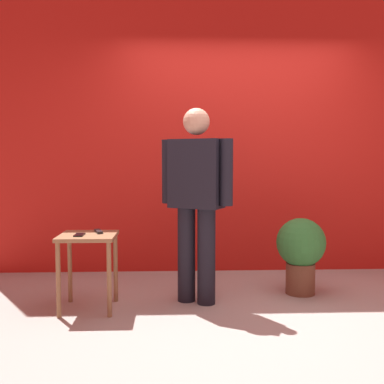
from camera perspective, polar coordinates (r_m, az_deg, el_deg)
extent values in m
plane|color=#9E9991|center=(3.69, 8.75, -15.11)|extent=(12.00, 12.00, 0.00)
cube|color=red|center=(4.97, 5.63, 9.36)|extent=(5.49, 0.12, 3.33)
cylinder|color=black|center=(3.90, -0.70, -7.83)|extent=(0.20, 0.20, 0.81)
cylinder|color=black|center=(3.82, 1.82, -8.08)|extent=(0.20, 0.20, 0.81)
cube|color=black|center=(3.78, 0.55, 2.33)|extent=(0.49, 0.40, 0.57)
cube|color=#2D4784|center=(3.88, 1.26, 2.80)|extent=(0.11, 0.07, 0.48)
cube|color=#C68CB7|center=(3.89, 1.30, 2.55)|extent=(0.04, 0.03, 0.43)
cylinder|color=black|center=(3.90, -3.02, 2.59)|extent=(0.15, 0.15, 0.54)
cylinder|color=black|center=(3.67, 4.35, 2.49)|extent=(0.15, 0.15, 0.54)
sphere|color=tan|center=(3.79, 0.56, 8.86)|extent=(0.22, 0.22, 0.22)
cube|color=olive|center=(3.74, -12.96, -5.43)|extent=(0.45, 0.45, 0.03)
cylinder|color=olive|center=(3.67, -16.47, -10.60)|extent=(0.04, 0.04, 0.58)
cylinder|color=olive|center=(3.59, -10.38, -10.80)|extent=(0.04, 0.04, 0.58)
cylinder|color=olive|center=(4.03, -15.11, -9.23)|extent=(0.04, 0.04, 0.58)
cylinder|color=olive|center=(3.96, -9.59, -9.37)|extent=(0.04, 0.04, 0.58)
cube|color=black|center=(3.70, -13.98, -5.25)|extent=(0.07, 0.14, 0.01)
cube|color=black|center=(3.80, -11.68, -4.87)|extent=(0.10, 0.18, 0.02)
cylinder|color=brown|center=(4.27, 13.47, -10.51)|extent=(0.26, 0.26, 0.28)
sphere|color=#2D7233|center=(4.20, 13.55, -6.19)|extent=(0.44, 0.44, 0.44)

